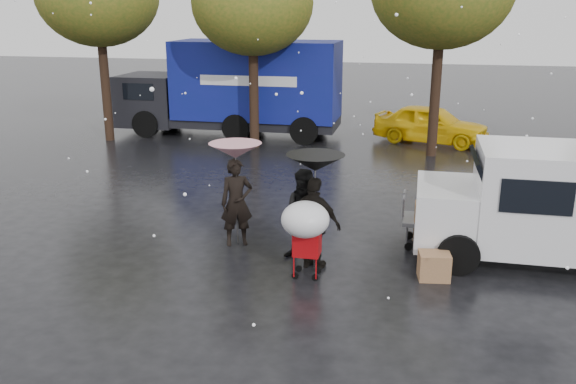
% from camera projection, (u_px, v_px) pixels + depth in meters
% --- Properties ---
extents(ground, '(90.00, 90.00, 0.00)m').
position_uv_depth(ground, '(295.00, 272.00, 11.16)').
color(ground, black).
rests_on(ground, ground).
extents(person_pink, '(0.77, 0.66, 1.78)m').
position_uv_depth(person_pink, '(237.00, 203.00, 12.24)').
color(person_pink, black).
rests_on(person_pink, ground).
extents(person_middle, '(0.89, 0.70, 1.78)m').
position_uv_depth(person_middle, '(306.00, 215.00, 11.48)').
color(person_middle, black).
rests_on(person_middle, ground).
extents(person_black, '(1.10, 0.69, 1.75)m').
position_uv_depth(person_black, '(315.00, 224.00, 11.10)').
color(person_black, black).
rests_on(person_black, ground).
extents(umbrella_pink, '(1.05, 1.05, 2.11)m').
position_uv_depth(umbrella_pink, '(235.00, 151.00, 11.93)').
color(umbrella_pink, '#4C4C4C').
rests_on(umbrella_pink, ground).
extents(umbrella_black, '(1.05, 1.05, 2.17)m').
position_uv_depth(umbrella_black, '(315.00, 163.00, 10.77)').
color(umbrella_black, '#4C4C4C').
rests_on(umbrella_black, ground).
extents(vendor_cart, '(1.52, 0.80, 1.27)m').
position_uv_depth(vendor_cart, '(446.00, 213.00, 12.11)').
color(vendor_cart, slate).
rests_on(vendor_cart, ground).
extents(shopping_cart, '(0.84, 0.84, 1.46)m').
position_uv_depth(shopping_cart, '(306.00, 223.00, 10.54)').
color(shopping_cart, red).
rests_on(shopping_cart, ground).
extents(white_van, '(4.91, 2.18, 2.20)m').
position_uv_depth(white_van, '(560.00, 204.00, 11.30)').
color(white_van, white).
rests_on(white_van, ground).
extents(blue_truck, '(8.30, 2.60, 3.50)m').
position_uv_depth(blue_truck, '(236.00, 88.00, 22.72)').
color(blue_truck, navy).
rests_on(blue_truck, ground).
extents(box_ground_near, '(0.60, 0.50, 0.49)m').
position_uv_depth(box_ground_near, '(434.00, 266.00, 10.83)').
color(box_ground_near, olive).
rests_on(box_ground_near, ground).
extents(box_ground_far, '(0.42, 0.33, 0.32)m').
position_uv_depth(box_ground_far, '(423.00, 232.00, 12.70)').
color(box_ground_far, olive).
rests_on(box_ground_far, ground).
extents(yellow_taxi, '(4.30, 2.71, 1.36)m').
position_uv_depth(yellow_taxi, '(431.00, 124.00, 21.64)').
color(yellow_taxi, yellow).
rests_on(yellow_taxi, ground).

